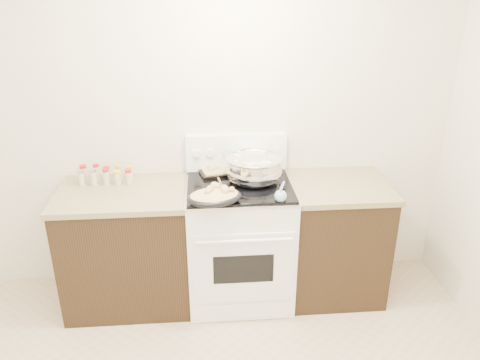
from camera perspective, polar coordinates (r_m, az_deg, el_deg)
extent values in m
cube|color=beige|center=(3.53, -6.27, 7.66)|extent=(4.00, 0.05, 2.70)
cube|color=black|center=(3.62, -13.42, -8.21)|extent=(0.90, 0.64, 0.88)
cube|color=brown|center=(3.41, -14.14, -1.60)|extent=(0.93, 0.67, 0.04)
cube|color=black|center=(3.71, 11.34, -7.23)|extent=(0.70, 0.64, 0.88)
cube|color=brown|center=(3.50, 11.93, -0.72)|extent=(0.73, 0.67, 0.04)
cube|color=white|center=(3.56, -0.07, -7.67)|extent=(0.76, 0.66, 0.92)
cube|color=white|center=(3.28, 0.42, -10.76)|extent=(0.70, 0.01, 0.55)
cube|color=black|center=(3.28, 0.43, -10.83)|extent=(0.42, 0.01, 0.22)
cylinder|color=white|center=(3.12, 0.49, -7.44)|extent=(0.65, 0.02, 0.02)
cube|color=white|center=(3.51, 0.39, -15.81)|extent=(0.70, 0.01, 0.14)
cube|color=silver|center=(3.35, -0.07, -0.82)|extent=(0.78, 0.68, 0.01)
cube|color=black|center=(3.34, -0.07, -0.64)|extent=(0.74, 0.64, 0.01)
cube|color=white|center=(3.56, -0.46, 3.44)|extent=(0.76, 0.07, 0.28)
cylinder|color=white|center=(3.50, -5.31, 3.24)|extent=(0.06, 0.02, 0.06)
cylinder|color=white|center=(3.50, -3.67, 3.30)|extent=(0.06, 0.02, 0.06)
cylinder|color=white|center=(3.53, 2.84, 3.48)|extent=(0.06, 0.02, 0.06)
cylinder|color=white|center=(3.55, 4.45, 3.52)|extent=(0.06, 0.02, 0.06)
cube|color=#19E533|center=(3.52, -0.40, 3.42)|extent=(0.09, 0.00, 0.04)
cube|color=silver|center=(3.51, -1.71, 3.38)|extent=(0.05, 0.00, 0.05)
cube|color=silver|center=(3.52, 0.90, 3.45)|extent=(0.05, 0.00, 0.05)
ellipsoid|color=silver|center=(3.37, 1.72, 1.16)|extent=(0.49, 0.49, 0.24)
cylinder|color=silver|center=(3.40, 1.70, -0.01)|extent=(0.22, 0.22, 0.01)
torus|color=silver|center=(3.33, 1.74, 2.71)|extent=(0.41, 0.41, 0.02)
cylinder|color=silver|center=(3.36, 1.72, 1.58)|extent=(0.39, 0.39, 0.14)
cylinder|color=olive|center=(3.34, 1.73, 2.52)|extent=(0.37, 0.37, 0.00)
cube|color=beige|center=(3.30, 2.21, 2.39)|extent=(0.05, 0.05, 0.03)
cube|color=beige|center=(3.35, 1.34, 2.71)|extent=(0.04, 0.04, 0.03)
cube|color=beige|center=(3.44, -0.10, 3.29)|extent=(0.05, 0.05, 0.03)
cube|color=beige|center=(3.45, 2.98, 3.33)|extent=(0.05, 0.05, 0.03)
cube|color=beige|center=(3.24, 2.92, 1.96)|extent=(0.05, 0.05, 0.03)
cube|color=beige|center=(3.27, -0.56, 2.19)|extent=(0.04, 0.04, 0.02)
cube|color=beige|center=(3.36, -0.22, 2.83)|extent=(0.04, 0.04, 0.03)
cube|color=beige|center=(3.21, 1.72, 1.80)|extent=(0.04, 0.04, 0.02)
cube|color=beige|center=(3.23, 3.29, 1.90)|extent=(0.04, 0.04, 0.02)
cube|color=beige|center=(3.23, 3.33, 1.92)|extent=(0.05, 0.05, 0.03)
cube|color=beige|center=(3.34, 3.57, 2.60)|extent=(0.04, 0.04, 0.02)
cube|color=beige|center=(3.25, 3.31, 2.02)|extent=(0.04, 0.04, 0.03)
cube|color=beige|center=(3.24, 0.62, 2.01)|extent=(0.03, 0.03, 0.02)
cube|color=beige|center=(3.24, 3.42, 1.93)|extent=(0.05, 0.05, 0.03)
cube|color=beige|center=(3.39, -0.56, 2.98)|extent=(0.04, 0.04, 0.03)
cube|color=beige|center=(3.22, 3.34, 1.82)|extent=(0.05, 0.05, 0.03)
cube|color=beige|center=(3.37, -0.32, 2.87)|extent=(0.03, 0.03, 0.02)
cube|color=beige|center=(3.20, 1.17, 1.68)|extent=(0.04, 0.04, 0.03)
ellipsoid|color=black|center=(3.06, -3.16, -2.10)|extent=(0.41, 0.33, 0.08)
ellipsoid|color=tan|center=(3.06, -3.16, -1.89)|extent=(0.37, 0.30, 0.06)
sphere|color=tan|center=(3.07, -1.95, -1.09)|extent=(0.06, 0.06, 0.06)
sphere|color=tan|center=(3.07, -1.77, -1.11)|extent=(0.04, 0.04, 0.04)
sphere|color=tan|center=(3.11, -3.17, -0.72)|extent=(0.06, 0.06, 0.06)
sphere|color=tan|center=(3.06, -3.69, -1.12)|extent=(0.05, 0.05, 0.05)
sphere|color=tan|center=(3.02, -3.95, -1.43)|extent=(0.04, 0.04, 0.04)
sphere|color=tan|center=(3.04, -1.82, -1.35)|extent=(0.06, 0.06, 0.06)
sphere|color=tan|center=(3.11, -2.78, -0.72)|extent=(0.04, 0.04, 0.04)
sphere|color=tan|center=(3.06, -1.01, -1.16)|extent=(0.04, 0.04, 0.04)
cube|color=black|center=(3.59, -1.71, 1.37)|extent=(0.48, 0.39, 0.02)
cube|color=tan|center=(3.58, -1.71, 1.55)|extent=(0.43, 0.34, 0.02)
sphere|color=tan|center=(3.54, -3.06, 1.41)|extent=(0.04, 0.04, 0.04)
sphere|color=tan|center=(3.65, -2.52, 2.22)|extent=(0.04, 0.04, 0.04)
sphere|color=tan|center=(3.55, -3.84, 1.53)|extent=(0.03, 0.03, 0.03)
sphere|color=tan|center=(3.57, -0.52, 1.70)|extent=(0.04, 0.04, 0.04)
sphere|color=tan|center=(3.55, -2.80, 1.53)|extent=(0.03, 0.03, 0.03)
sphere|color=tan|center=(3.66, -4.01, 2.25)|extent=(0.04, 0.04, 0.04)
sphere|color=tan|center=(3.51, -3.53, 1.23)|extent=(0.04, 0.04, 0.04)
sphere|color=tan|center=(3.52, -1.21, 1.40)|extent=(0.04, 0.04, 0.04)
sphere|color=tan|center=(3.66, -3.43, 2.19)|extent=(0.04, 0.04, 0.04)
sphere|color=tan|center=(3.65, -3.86, 2.12)|extent=(0.04, 0.04, 0.04)
cylinder|color=#9F7748|center=(3.38, -2.50, -0.13)|extent=(0.05, 0.25, 0.01)
sphere|color=#9F7748|center=(3.28, -2.69, -0.83)|extent=(0.04, 0.04, 0.04)
sphere|color=#84A9C5|center=(3.10, 4.97, -1.96)|extent=(0.08, 0.08, 0.08)
cylinder|color=#84A9C5|center=(3.19, 5.19, -0.71)|extent=(0.08, 0.26, 0.07)
cylinder|color=#BFB28C|center=(3.61, -18.49, 0.63)|extent=(0.05, 0.05, 0.11)
cylinder|color=#B21414|center=(3.59, -18.61, 1.56)|extent=(0.05, 0.05, 0.02)
cylinder|color=#BFB28C|center=(3.60, -17.06, 0.76)|extent=(0.04, 0.04, 0.11)
cylinder|color=#B21414|center=(3.58, -17.18, 1.71)|extent=(0.04, 0.04, 0.02)
cylinder|color=#BFB28C|center=(3.59, -15.93, 0.62)|extent=(0.04, 0.04, 0.09)
cylinder|color=#B21414|center=(3.57, -16.02, 1.41)|extent=(0.05, 0.05, 0.02)
cylinder|color=#BFB28C|center=(3.58, -14.50, 0.81)|extent=(0.04, 0.04, 0.10)
cylinder|color=gold|center=(3.56, -14.60, 1.69)|extent=(0.05, 0.05, 0.02)
cylinder|color=#BFB28C|center=(3.56, -13.20, 0.72)|extent=(0.04, 0.04, 0.09)
cylinder|color=gold|center=(3.54, -13.27, 1.50)|extent=(0.04, 0.04, 0.02)
cylinder|color=#BFB28C|center=(3.55, -18.77, 0.11)|extent=(0.04, 0.04, 0.10)
cylinder|color=#B2B2B7|center=(3.53, -18.89, 0.99)|extent=(0.04, 0.04, 0.02)
cylinder|color=#BFB28C|center=(3.53, -17.40, 0.17)|extent=(0.05, 0.05, 0.11)
cylinder|color=#B2B2B7|center=(3.50, -17.52, 1.10)|extent=(0.05, 0.05, 0.02)
cylinder|color=#BFB28C|center=(3.51, -16.00, 0.21)|extent=(0.04, 0.04, 0.10)
cylinder|color=#B21414|center=(3.48, -16.11, 1.14)|extent=(0.04, 0.04, 0.02)
cylinder|color=#BFB28C|center=(3.49, -14.71, 0.13)|extent=(0.05, 0.05, 0.09)
cylinder|color=gold|center=(3.47, -14.80, 0.94)|extent=(0.05, 0.05, 0.02)
cylinder|color=#BFB28C|center=(3.47, -13.41, 0.20)|extent=(0.04, 0.04, 0.10)
cylinder|color=#B21414|center=(3.45, -13.50, 1.08)|extent=(0.05, 0.05, 0.02)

